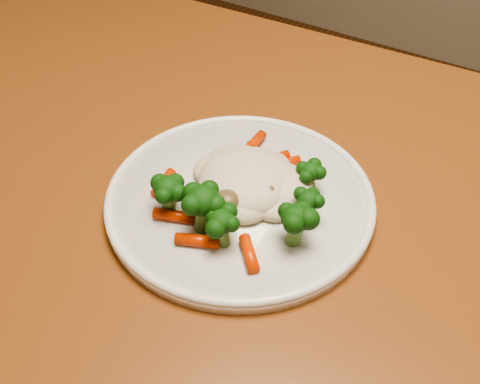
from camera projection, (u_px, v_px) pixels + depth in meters
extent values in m
cube|color=brown|center=(190.00, 195.00, 0.68)|extent=(1.18, 0.81, 0.04)
cube|color=brown|center=(80.00, 154.00, 1.32)|extent=(0.06, 0.06, 0.71)
cylinder|color=white|center=(240.00, 201.00, 0.63)|extent=(0.28, 0.28, 0.01)
ellipsoid|color=beige|center=(247.00, 172.00, 0.62)|extent=(0.12, 0.11, 0.05)
ellipsoid|color=black|center=(169.00, 197.00, 0.60)|extent=(0.05, 0.05, 0.04)
ellipsoid|color=black|center=(203.00, 211.00, 0.58)|extent=(0.05, 0.05, 0.05)
ellipsoid|color=black|center=(222.00, 229.00, 0.57)|extent=(0.04, 0.04, 0.04)
ellipsoid|color=black|center=(295.00, 227.00, 0.57)|extent=(0.05, 0.05, 0.04)
ellipsoid|color=black|center=(308.00, 207.00, 0.59)|extent=(0.04, 0.04, 0.03)
ellipsoid|color=black|center=(310.00, 178.00, 0.62)|extent=(0.04, 0.04, 0.03)
cylinder|color=#E83905|center=(244.00, 158.00, 0.66)|extent=(0.02, 0.05, 0.01)
cylinder|color=#E83905|center=(281.00, 165.00, 0.66)|extent=(0.04, 0.04, 0.01)
cylinder|color=#E83905|center=(306.00, 190.00, 0.63)|extent=(0.05, 0.03, 0.01)
cylinder|color=#E83905|center=(164.00, 183.00, 0.63)|extent=(0.02, 0.04, 0.01)
cylinder|color=#E83905|center=(176.00, 216.00, 0.60)|extent=(0.05, 0.03, 0.01)
cylinder|color=#E83905|center=(197.00, 241.00, 0.57)|extent=(0.04, 0.03, 0.01)
cylinder|color=#E83905|center=(249.00, 253.00, 0.56)|extent=(0.04, 0.04, 0.01)
cylinder|color=#E83905|center=(261.00, 185.00, 0.61)|extent=(0.02, 0.05, 0.01)
cylinder|color=#E83905|center=(256.00, 166.00, 0.64)|extent=(0.04, 0.04, 0.01)
cylinder|color=#E83905|center=(251.00, 146.00, 0.68)|extent=(0.01, 0.05, 0.01)
cylinder|color=#E83905|center=(272.00, 159.00, 0.66)|extent=(0.03, 0.04, 0.01)
ellipsoid|color=brown|center=(255.00, 187.00, 0.61)|extent=(0.02, 0.02, 0.02)
ellipsoid|color=brown|center=(268.00, 190.00, 0.61)|extent=(0.02, 0.02, 0.01)
ellipsoid|color=brown|center=(230.00, 175.00, 0.62)|extent=(0.02, 0.02, 0.02)
ellipsoid|color=brown|center=(227.00, 200.00, 0.60)|extent=(0.03, 0.03, 0.02)
ellipsoid|color=brown|center=(259.00, 183.00, 0.61)|extent=(0.03, 0.03, 0.02)
cube|color=tan|center=(252.00, 159.00, 0.64)|extent=(0.02, 0.02, 0.01)
cube|color=tan|center=(277.00, 166.00, 0.64)|extent=(0.02, 0.02, 0.01)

